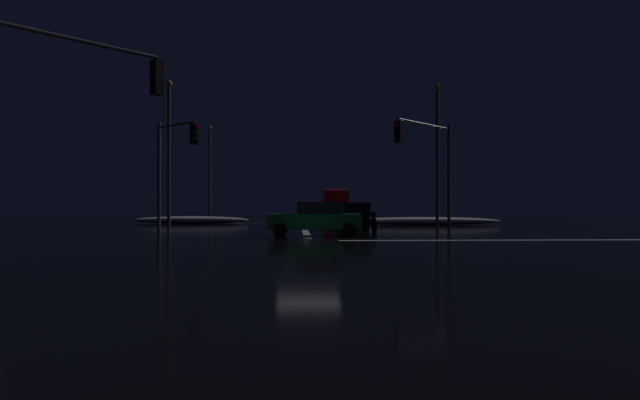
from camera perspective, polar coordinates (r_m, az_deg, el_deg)
ground at (r=21.71m, az=-1.22°, el=-4.45°), size 120.00×120.00×0.10m
stop_line_north at (r=29.24m, az=-1.53°, el=-3.30°), size 0.35×12.87×0.01m
centre_line_ns at (r=40.83m, az=-1.78°, el=-2.48°), size 22.00×0.15×0.01m
crosswalk_bar_east at (r=23.16m, az=18.11°, el=-4.04°), size 12.87×0.40×0.01m
snow_bank_left_curb at (r=41.39m, az=-13.43°, el=-2.06°), size 8.53×1.50×0.55m
snow_bank_right_curb at (r=38.32m, az=10.88°, el=-2.20°), size 10.82×1.50×0.55m
sedan_black at (r=31.89m, az=3.72°, el=-1.63°), size 2.02×4.33×1.57m
sedan_silver at (r=37.57m, az=2.94°, el=-1.44°), size 2.02×4.33×1.57m
sedan_gray at (r=43.54m, az=2.68°, el=-1.30°), size 2.02×4.33×1.57m
sedan_red at (r=49.91m, az=1.99°, el=-1.19°), size 2.02×4.33×1.57m
box_truck at (r=57.16m, az=1.45°, el=-0.18°), size 2.68×8.28×3.08m
sedan_green_crossing at (r=24.89m, az=-0.51°, el=-1.97°), size 4.33×2.02×1.57m
traffic_signal_nw at (r=29.40m, az=-15.16°, el=4.60°), size 2.67×2.67×5.90m
traffic_signal_sw at (r=16.51m, az=-24.61°, el=9.70°), size 3.48×3.48×6.30m
traffic_signal_ne at (r=29.03m, az=11.34°, el=4.86°), size 3.78×3.78×5.93m
streetlamp_left_far at (r=51.59m, az=-11.58°, el=3.61°), size 0.44×0.44×8.79m
streetlamp_left_near at (r=35.97m, az=-15.66°, el=5.84°), size 0.44×0.44×9.38m
streetlamp_right_near at (r=36.18m, az=12.24°, el=5.75°), size 0.44×0.44×9.32m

